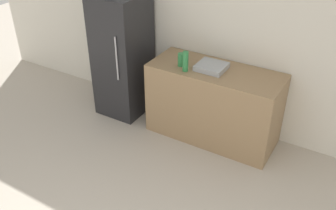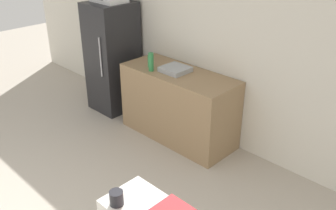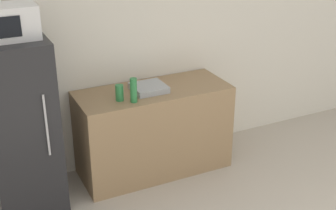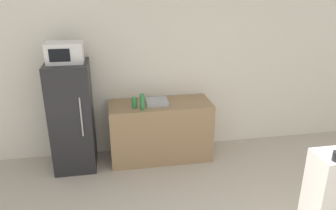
% 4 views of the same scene
% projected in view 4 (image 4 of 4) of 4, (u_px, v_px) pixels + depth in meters
% --- Properties ---
extents(wall_back, '(8.00, 0.06, 2.60)m').
position_uv_depth(wall_back, '(168.00, 71.00, 5.11)').
color(wall_back, silver).
rests_on(wall_back, ground_plane).
extents(refrigerator, '(0.58, 0.65, 1.59)m').
position_uv_depth(refrigerator, '(72.00, 117.00, 4.70)').
color(refrigerator, '#232326').
rests_on(refrigerator, ground_plane).
extents(microwave, '(0.48, 0.33, 0.28)m').
position_uv_depth(microwave, '(65.00, 53.00, 4.36)').
color(microwave, white).
rests_on(microwave, refrigerator).
extents(counter, '(1.53, 0.63, 0.90)m').
position_uv_depth(counter, '(160.00, 131.00, 5.06)').
color(counter, '#937551').
rests_on(counter, ground_plane).
extents(sink_basin, '(0.32, 0.31, 0.06)m').
position_uv_depth(sink_basin, '(157.00, 102.00, 4.87)').
color(sink_basin, '#9EA3A8').
rests_on(sink_basin, counter).
extents(bottle_tall, '(0.06, 0.06, 0.23)m').
position_uv_depth(bottle_tall, '(142.00, 102.00, 4.62)').
color(bottle_tall, '#2D7F42').
rests_on(bottle_tall, counter).
extents(bottle_short, '(0.08, 0.08, 0.15)m').
position_uv_depth(bottle_short, '(135.00, 103.00, 4.70)').
color(bottle_short, '#2D7F42').
rests_on(bottle_short, counter).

